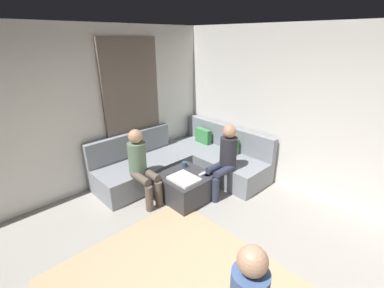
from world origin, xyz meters
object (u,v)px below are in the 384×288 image
Objects in this scene: sectional_couch at (185,162)px; coffee_mug at (184,165)px; person_on_couch_side at (141,164)px; game_remote at (203,174)px; person_on_couch_back at (224,158)px; ottoman at (185,186)px.

sectional_couch is 0.53m from coffee_mug.
person_on_couch_side is (-0.21, -0.72, 0.19)m from coffee_mug.
person_on_couch_side is at bearing -128.61° from game_remote.
person_on_couch_side is (-0.61, -0.76, 0.23)m from game_remote.
person_on_couch_side is at bearing 55.97° from person_on_couch_back.
coffee_mug is 0.08× the size of person_on_couch_side.
sectional_couch reaches higher than coffee_mug.
person_on_couch_side reaches higher than coffee_mug.
game_remote is (0.18, 0.22, 0.22)m from ottoman.
sectional_couch is 3.36× the size of ottoman.
person_on_couch_back is (0.14, 0.35, 0.23)m from game_remote.
sectional_couch reaches higher than ottoman.
ottoman is 0.80m from person_on_couch_back.
person_on_couch_back is at bearing 67.75° from game_remote.
person_on_couch_back is at bearing 35.87° from coffee_mug.
person_on_couch_back reaches higher than sectional_couch.
person_on_couch_side is at bearing -128.32° from ottoman.
sectional_couch is 17.00× the size of game_remote.
ottoman is 0.63× the size of person_on_couch_back.
coffee_mug is at bearing -174.29° from game_remote.
person_on_couch_side reaches higher than ottoman.
ottoman is at bearing -39.29° from coffee_mug.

